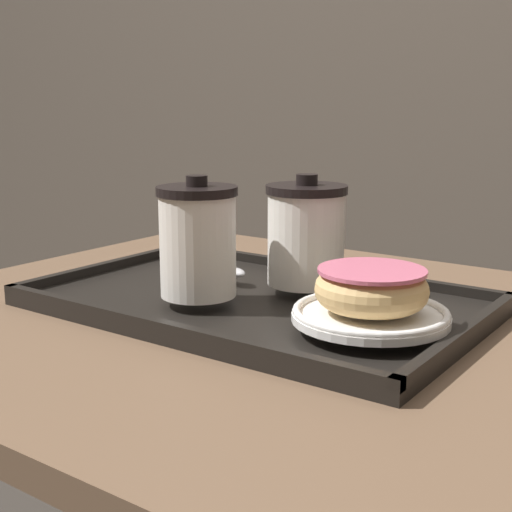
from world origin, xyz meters
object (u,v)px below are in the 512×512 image
coffee_cup_rear (305,234)px  spoon (223,269)px  donut_chocolate_glazed (371,288)px  coffee_cup_front (198,241)px

coffee_cup_rear → spoon: coffee_cup_rear is taller
coffee_cup_rear → donut_chocolate_glazed: size_ratio=1.16×
coffee_cup_front → spoon: size_ratio=0.85×
donut_chocolate_glazed → spoon: donut_chocolate_glazed is taller
coffee_cup_rear → coffee_cup_front: bearing=-121.0°
donut_chocolate_glazed → coffee_cup_rear: bearing=146.0°
coffee_cup_front → donut_chocolate_glazed: size_ratio=1.20×
coffee_cup_front → spoon: 0.13m
donut_chocolate_glazed → spoon: bearing=162.6°
coffee_cup_front → coffee_cup_rear: (0.07, 0.12, -0.00)m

